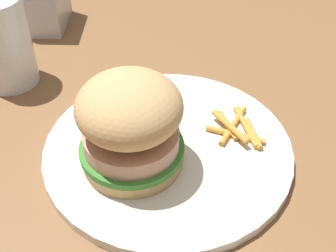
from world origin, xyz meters
TOP-DOWN VIEW (x-y plane):
  - ground_plane at (0.00, 0.00)m, footprint 1.60×1.60m
  - plate at (0.02, 0.02)m, footprint 0.28×0.28m
  - sandwich at (0.03, -0.02)m, footprint 0.11×0.11m
  - fries_pile at (0.02, 0.10)m, footprint 0.07×0.06m
  - drink_glass at (-0.17, -0.14)m, footprint 0.07×0.07m

SIDE VIEW (x-z plane):
  - ground_plane at x=0.00m, z-range 0.00..0.00m
  - plate at x=0.02m, z-range 0.00..0.01m
  - fries_pile at x=0.02m, z-range 0.01..0.02m
  - drink_glass at x=-0.17m, z-range -0.01..0.11m
  - sandwich at x=0.03m, z-range 0.01..0.12m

